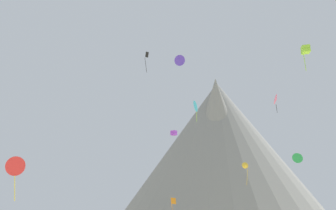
% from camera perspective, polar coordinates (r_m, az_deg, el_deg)
% --- Properties ---
extents(rock_massif, '(68.25, 68.25, 45.53)m').
position_cam_1_polar(rock_massif, '(118.61, 7.37, -7.14)').
color(rock_massif, gray).
rests_on(rock_massif, ground_plane).
extents(kite_orange_low, '(1.03, 0.82, 3.51)m').
position_cam_1_polar(kite_orange_low, '(76.60, 0.76, -13.81)').
color(kite_orange_low, orange).
extents(kite_rainbow_high, '(1.80, 2.55, 4.17)m').
position_cam_1_polar(kite_rainbow_high, '(89.69, 15.26, 0.79)').
color(kite_rainbow_high, '#E5668C').
extents(kite_cyan_high, '(1.14, 2.49, 4.43)m').
position_cam_1_polar(kite_cyan_high, '(81.51, 4.02, -0.18)').
color(kite_cyan_high, '#33BCDB').
extents(kite_gold_mid, '(1.33, 0.50, 4.72)m').
position_cam_1_polar(kite_gold_mid, '(84.20, 11.04, -8.56)').
color(kite_gold_mid, gold).
extents(kite_green_low, '(1.62, 0.75, 1.60)m').
position_cam_1_polar(kite_green_low, '(62.91, 18.07, -7.29)').
color(kite_green_low, green).
extents(kite_violet_mid, '(1.28, 1.29, 0.92)m').
position_cam_1_polar(kite_violet_mid, '(72.44, 0.84, -4.03)').
color(kite_violet_mid, purple).
extents(kite_indigo_high, '(2.65, 1.72, 2.46)m').
position_cam_1_polar(kite_indigo_high, '(90.32, 1.71, 6.41)').
color(kite_indigo_high, '#5138B2').
extents(kite_black_high, '(0.90, 0.86, 4.91)m').
position_cam_1_polar(kite_black_high, '(87.88, -3.09, 6.78)').
color(kite_black_high, black).
extents(kite_red_low, '(2.52, 2.06, 5.45)m').
position_cam_1_polar(kite_red_low, '(53.50, -21.08, -8.20)').
color(kite_red_low, red).
extents(kite_lime_mid, '(1.19, 1.16, 3.68)m').
position_cam_1_polar(kite_lime_mid, '(57.07, 19.14, 7.51)').
color(kite_lime_mid, '#8CD133').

